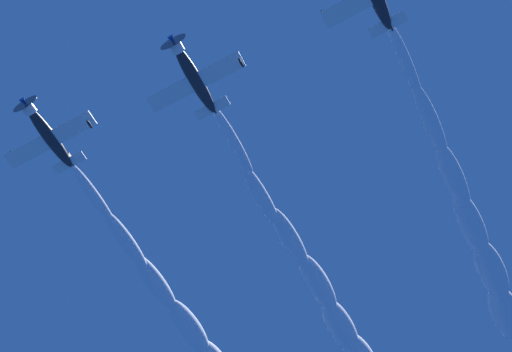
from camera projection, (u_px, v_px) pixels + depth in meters
airplane_left_wingman at (193, 77)px, 61.95m from camera, size 7.63×8.32×2.60m
airplane_right_wingman at (48, 135)px, 65.59m from camera, size 7.69×8.28×2.70m
smoke_trail_lead at (482, 250)px, 70.22m from camera, size 33.89×20.22×3.13m
smoke_trail_left_wingman at (329, 305)px, 75.28m from camera, size 33.85×19.71×3.13m
smoke_trail_right_wingman at (202, 344)px, 79.01m from camera, size 33.53×19.55×3.25m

